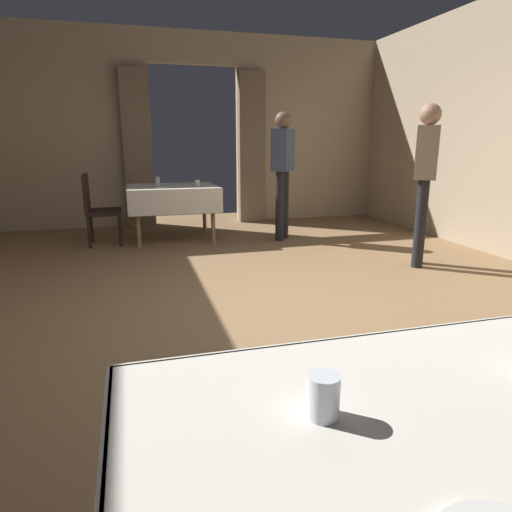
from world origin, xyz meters
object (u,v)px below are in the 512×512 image
(glass_mid_a, at_px, (197,183))
(plate_mid_b, at_px, (160,187))
(dining_table_near, at_px, (470,469))
(person_waiter_by_doorway, at_px, (283,165))
(chair_mid_left, at_px, (97,206))
(glass_near_c, at_px, (324,396))
(glass_mid_c, at_px, (157,181))
(dining_table_mid, at_px, (173,194))
(person_diner_standing_aside, at_px, (425,172))

(glass_mid_a, relative_size, plate_mid_b, 0.44)
(dining_table_near, relative_size, person_waiter_by_doorway, 0.88)
(chair_mid_left, height_order, glass_near_c, chair_mid_left)
(chair_mid_left, height_order, glass_mid_a, chair_mid_left)
(plate_mid_b, height_order, glass_mid_c, glass_mid_c)
(dining_table_near, height_order, glass_mid_c, glass_mid_c)
(glass_mid_a, relative_size, person_waiter_by_doorway, 0.05)
(dining_table_mid, distance_m, glass_near_c, 5.46)
(glass_mid_a, bearing_deg, person_waiter_by_doorway, -11.21)
(glass_near_c, height_order, person_diner_standing_aside, person_diner_standing_aside)
(glass_near_c, height_order, glass_mid_a, glass_near_c)
(person_diner_standing_aside, bearing_deg, glass_mid_c, 140.02)
(dining_table_mid, distance_m, plate_mid_b, 0.30)
(person_waiter_by_doorway, bearing_deg, glass_mid_a, 168.79)
(glass_mid_c, relative_size, person_waiter_by_doorway, 0.07)
(glass_mid_c, bearing_deg, glass_mid_a, -31.64)
(chair_mid_left, bearing_deg, person_waiter_by_doorway, -7.54)
(dining_table_mid, height_order, glass_mid_a, glass_mid_a)
(dining_table_near, relative_size, person_diner_standing_aside, 0.88)
(glass_mid_a, height_order, person_waiter_by_doorway, person_waiter_by_doorway)
(person_diner_standing_aside, bearing_deg, glass_mid_a, 138.31)
(dining_table_mid, height_order, chair_mid_left, chair_mid_left)
(chair_mid_left, xyz_separation_m, person_diner_standing_aside, (3.47, -2.02, 0.51))
(dining_table_near, height_order, glass_near_c, glass_near_c)
(chair_mid_left, relative_size, glass_mid_a, 10.97)
(dining_table_near, distance_m, chair_mid_left, 5.66)
(chair_mid_left, distance_m, person_diner_standing_aside, 4.05)
(dining_table_near, xyz_separation_m, person_waiter_by_doorway, (1.35, 5.22, 0.36))
(person_waiter_by_doorway, distance_m, person_diner_standing_aside, 1.98)
(person_waiter_by_doorway, bearing_deg, glass_near_c, -107.82)
(chair_mid_left, bearing_deg, glass_mid_c, 14.96)
(glass_near_c, xyz_separation_m, person_diner_standing_aside, (2.65, 3.38, 0.22))
(dining_table_mid, distance_m, glass_mid_a, 0.39)
(dining_table_mid, distance_m, chair_mid_left, 1.00)
(dining_table_mid, xyz_separation_m, glass_mid_c, (-0.19, 0.16, 0.17))
(glass_mid_c, bearing_deg, dining_table_mid, -41.00)
(glass_near_c, height_order, glass_mid_c, glass_mid_c)
(glass_mid_a, distance_m, person_diner_standing_aside, 2.90)
(glass_near_c, relative_size, person_diner_standing_aside, 0.06)
(glass_near_c, distance_m, glass_mid_c, 5.62)
(dining_table_mid, bearing_deg, glass_near_c, -91.81)
(chair_mid_left, distance_m, glass_mid_c, 0.88)
(glass_mid_a, distance_m, person_waiter_by_doorway, 1.18)
(dining_table_mid, xyz_separation_m, glass_mid_a, (0.32, -0.15, 0.15))
(glass_mid_c, bearing_deg, person_waiter_by_doorway, -18.13)
(plate_mid_b, bearing_deg, chair_mid_left, 169.01)
(glass_mid_a, relative_size, person_diner_standing_aside, 0.05)
(dining_table_mid, relative_size, glass_near_c, 12.00)
(dining_table_near, bearing_deg, chair_mid_left, 101.21)
(chair_mid_left, bearing_deg, person_diner_standing_aside, -30.20)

